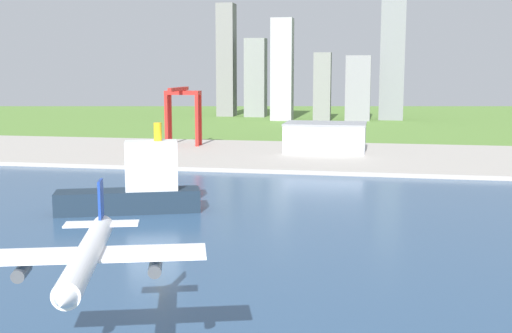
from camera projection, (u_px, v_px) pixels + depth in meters
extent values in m
plane|color=#5B8638|center=(330.00, 231.00, 228.57)|extent=(2400.00, 2400.00, 0.00)
cube|color=#2D4C70|center=(313.00, 286.00, 170.26)|extent=(840.00, 360.00, 0.15)
cube|color=#A9A39A|center=(353.00, 157.00, 413.00)|extent=(840.00, 140.00, 2.50)
cylinder|color=white|center=(88.00, 255.00, 108.53)|extent=(15.85, 40.47, 4.12)
cone|color=white|center=(63.00, 301.00, 86.73)|extent=(5.07, 5.48, 3.92)
cube|color=white|center=(90.00, 255.00, 110.64)|extent=(40.46, 20.11, 0.50)
cube|color=#193899|center=(101.00, 205.00, 126.01)|extent=(1.91, 4.86, 9.90)
cube|color=white|center=(102.00, 224.00, 126.56)|extent=(14.93, 8.45, 0.36)
cylinder|color=#4C4F54|center=(155.00, 268.00, 110.94)|extent=(3.84, 6.16, 2.27)
cylinder|color=#4C4F54|center=(22.00, 272.00, 108.59)|extent=(3.84, 6.16, 2.27)
cube|color=#192838|center=(128.00, 201.00, 257.75)|extent=(57.51, 31.70, 8.93)
cube|color=silver|center=(151.00, 165.00, 257.14)|extent=(22.87, 17.38, 19.43)
cylinder|color=yellow|center=(158.00, 132.00, 255.62)|extent=(3.17, 3.17, 7.14)
cube|color=red|center=(166.00, 120.00, 460.40)|extent=(2.20, 2.20, 36.09)
cube|color=red|center=(197.00, 121.00, 456.29)|extent=(2.20, 2.20, 36.09)
cube|color=red|center=(170.00, 119.00, 468.18)|extent=(2.20, 2.20, 36.09)
cube|color=red|center=(200.00, 120.00, 464.06)|extent=(2.20, 2.20, 36.09)
cube|color=red|center=(183.00, 93.00, 459.34)|extent=(24.79, 10.00, 2.80)
cube|color=red|center=(179.00, 89.00, 449.22)|extent=(2.60, 39.95, 2.60)
cube|color=silver|center=(325.00, 138.00, 428.37)|extent=(52.01, 34.88, 17.91)
cube|color=gray|center=(325.00, 124.00, 426.95)|extent=(53.05, 35.57, 1.20)
cube|color=slate|center=(226.00, 60.00, 781.57)|extent=(20.61, 22.49, 133.88)
cube|color=gray|center=(256.00, 78.00, 773.53)|extent=(24.59, 21.18, 92.54)
cube|color=#9F9DA6|center=(282.00, 70.00, 716.13)|extent=(23.52, 20.24, 111.73)
cube|color=gray|center=(322.00, 87.00, 710.22)|extent=(18.64, 14.77, 74.45)
cube|color=gray|center=(358.00, 88.00, 717.04)|extent=(27.20, 20.40, 71.37)
cube|color=slate|center=(392.00, 48.00, 722.94)|extent=(26.74, 26.41, 159.61)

